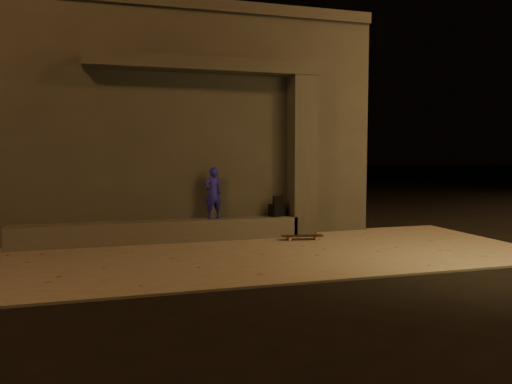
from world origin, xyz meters
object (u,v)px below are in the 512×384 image
object	(u,v)px
skateboarder	(213,193)
backpack	(277,209)
skateboard	(302,236)
column	(302,156)

from	to	relation	value
skateboarder	backpack	size ratio (longest dim) A/B	2.36
skateboarder	skateboard	size ratio (longest dim) A/B	1.22
column	backpack	size ratio (longest dim) A/B	7.59
skateboarder	skateboard	xyz separation A→B (m)	(1.83, -0.65, -0.93)
skateboarder	skateboard	distance (m)	2.15
backpack	skateboard	bearing A→B (deg)	-83.89
column	skateboard	world-z (taller)	column
skateboard	column	bearing A→B (deg)	78.72
backpack	skateboarder	bearing A→B (deg)	156.90
column	skateboard	xyz separation A→B (m)	(-0.24, -0.65, -1.72)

